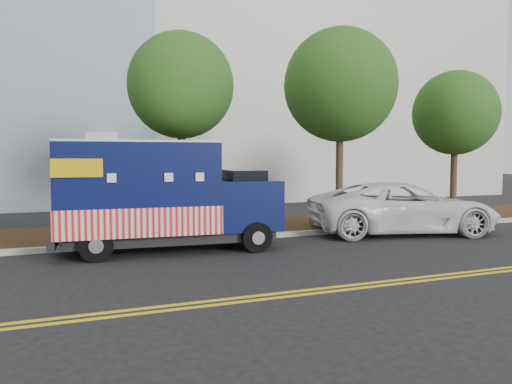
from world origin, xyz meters
name	(u,v)px	position (x,y,z in m)	size (l,w,h in m)	color
ground	(170,254)	(0.00, 0.00, 0.00)	(120.00, 120.00, 0.00)	black
curb	(159,243)	(0.00, 1.40, 0.07)	(120.00, 0.18, 0.15)	#9E9E99
mulch_strip	(146,232)	(0.00, 3.50, 0.07)	(120.00, 4.00, 0.15)	black
centerline_near	(224,299)	(0.00, -4.45, 0.01)	(120.00, 0.10, 0.01)	gold
centerline_far	(229,303)	(0.00, -4.70, 0.01)	(120.00, 0.10, 0.01)	gold
tree_b	(181,86)	(1.15, 3.38, 4.78)	(3.43, 3.43, 6.51)	#38281C
tree_c	(340,85)	(6.75, 2.80, 5.02)	(4.01, 4.01, 7.04)	#38281C
tree_d	(455,113)	(12.06, 2.86, 4.22)	(3.32, 3.32, 5.90)	#38281C
food_truck	(158,198)	(-0.19, 0.54, 1.41)	(6.05, 2.65, 3.11)	black
white_car	(403,208)	(7.80, 0.59, 0.84)	(2.78, 6.04, 1.68)	white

